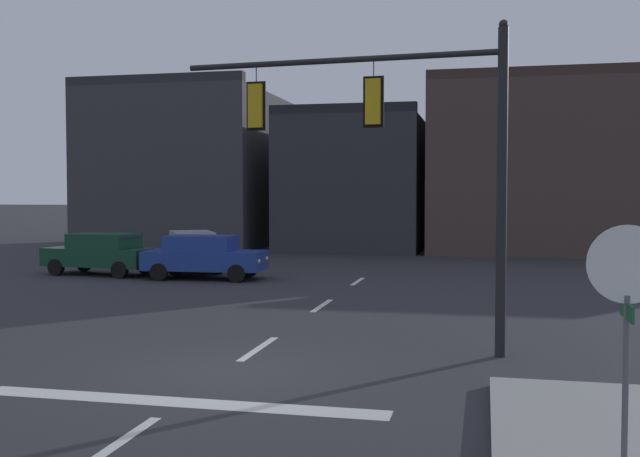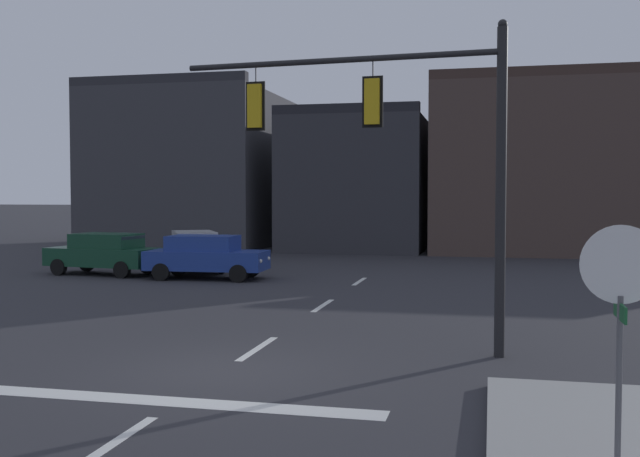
% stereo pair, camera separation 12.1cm
% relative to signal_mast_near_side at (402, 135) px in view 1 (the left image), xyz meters
% --- Properties ---
extents(ground_plane, '(400.00, 400.00, 0.00)m').
position_rel_signal_mast_near_side_xyz_m(ground_plane, '(-2.84, -2.45, -4.30)').
color(ground_plane, '#2B2B30').
extents(stop_bar_paint, '(6.40, 0.50, 0.01)m').
position_rel_signal_mast_near_side_xyz_m(stop_bar_paint, '(-2.84, -4.45, -4.30)').
color(stop_bar_paint, silver).
rests_on(stop_bar_paint, ground).
extents(lane_centreline, '(0.16, 26.40, 0.01)m').
position_rel_signal_mast_near_side_xyz_m(lane_centreline, '(-2.84, -0.45, -4.30)').
color(lane_centreline, silver).
rests_on(lane_centreline, ground).
extents(signal_mast_near_side, '(6.60, 0.69, 6.42)m').
position_rel_signal_mast_near_side_xyz_m(signal_mast_near_side, '(0.00, 0.00, 0.00)').
color(signal_mast_near_side, black).
rests_on(signal_mast_near_side, ground).
extents(stop_sign, '(0.76, 0.64, 2.83)m').
position_rel_signal_mast_near_side_xyz_m(stop_sign, '(2.96, -7.17, -2.16)').
color(stop_sign, '#56565B').
rests_on(stop_sign, ground).
extents(car_lot_nearside, '(4.61, 2.36, 1.61)m').
position_rel_signal_mast_near_side_xyz_m(car_lot_nearside, '(-12.97, 11.60, -3.44)').
color(car_lot_nearside, '#143D28').
rests_on(car_lot_nearside, ground).
extents(car_lot_middle, '(4.52, 2.08, 1.61)m').
position_rel_signal_mast_near_side_xyz_m(car_lot_middle, '(-8.53, 11.07, -3.44)').
color(car_lot_middle, navy).
rests_on(car_lot_middle, ground).
extents(car_lot_farside, '(3.74, 4.71, 1.61)m').
position_rel_signal_mast_near_side_xyz_m(car_lot_farside, '(-10.13, 13.86, -3.44)').
color(car_lot_farside, '#9EA0A5').
rests_on(car_lot_farside, ground).
extents(building_row, '(40.32, 12.58, 9.72)m').
position_rel_signal_mast_near_side_xyz_m(building_row, '(-3.62, 28.68, -0.23)').
color(building_row, '#38383D').
rests_on(building_row, ground).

